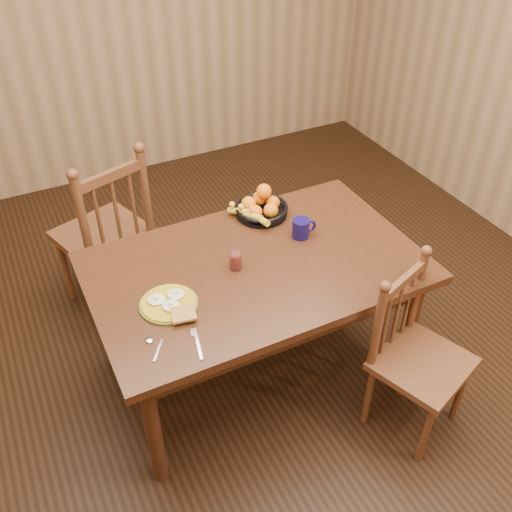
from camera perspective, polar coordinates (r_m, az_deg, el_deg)
name	(u,v)px	position (r m, az deg, el deg)	size (l,w,h in m)	color
room	(256,153)	(2.43, 0.00, 10.23)	(4.52, 5.02, 2.72)	black
dining_table	(256,277)	(2.82, 0.00, -2.16)	(1.60, 1.00, 0.75)	black
chair_far	(107,234)	(3.46, -14.71, 2.10)	(0.61, 0.59, 1.07)	#492716
chair_near	(416,357)	(2.85, 15.71, -9.68)	(0.52, 0.51, 0.91)	#492716
breakfast_plate	(169,304)	(2.56, -8.65, -4.74)	(0.26, 0.30, 0.04)	#59601E
fork	(197,342)	(2.40, -5.94, -8.52)	(0.05, 0.18, 0.00)	silver
spoon	(152,343)	(2.42, -10.36, -8.57)	(0.08, 0.15, 0.01)	silver
coffee_mug	(302,228)	(2.93, 4.58, 2.81)	(0.13, 0.09, 0.10)	#110B40
juice_glass	(236,261)	(2.72, -2.04, -0.50)	(0.06, 0.06, 0.09)	silver
fruit_bowl	(260,207)	(3.09, 0.45, 4.89)	(0.32, 0.32, 0.17)	black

